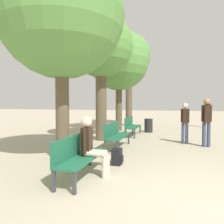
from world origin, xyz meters
TOP-DOWN VIEW (x-y plane):
  - ground_plane at (0.00, 0.00)m, footprint 80.00×80.00m
  - bench_row_0 at (-2.29, 0.79)m, footprint 0.49×1.83m
  - bench_row_1 at (-2.29, 3.83)m, footprint 0.49×1.83m
  - bench_row_2 at (-2.29, 6.88)m, footprint 0.49×1.83m
  - tree_row_0 at (-3.29, 1.92)m, footprint 3.41×3.41m
  - tree_row_1 at (-3.29, 5.26)m, footprint 2.68×2.68m
  - tree_row_2 at (-3.29, 8.40)m, footprint 3.33×3.33m
  - tree_row_3 at (-3.29, 11.30)m, footprint 2.93×2.93m
  - person_seated at (-2.06, 0.92)m, footprint 0.61×0.35m
  - backpack at (-1.73, 1.89)m, footprint 0.26×0.31m
  - pedestrian_near at (0.79, 4.90)m, footprint 0.35×0.26m
  - pedestrian_mid at (1.75, 11.46)m, footprint 0.35×0.24m
  - pedestrian_far at (0.08, 5.32)m, footprint 0.32×0.22m
  - trash_bin at (-1.62, 8.22)m, footprint 0.43×0.43m

SIDE VIEW (x-z plane):
  - ground_plane at x=0.00m, z-range 0.00..0.00m
  - backpack at x=-1.73m, z-range 0.00..0.41m
  - trash_bin at x=-1.62m, z-range 0.00..0.72m
  - bench_row_0 at x=-2.29m, z-range 0.06..0.95m
  - bench_row_1 at x=-2.29m, z-range 0.06..0.95m
  - bench_row_2 at x=-2.29m, z-range 0.06..0.95m
  - person_seated at x=-2.06m, z-range 0.04..1.33m
  - pedestrian_far at x=0.08m, z-range 0.11..1.68m
  - pedestrian_near at x=0.79m, z-range 0.13..1.87m
  - pedestrian_mid at x=1.75m, z-range 0.13..1.87m
  - tree_row_1 at x=-3.29m, z-range 1.24..6.55m
  - tree_row_2 at x=-3.29m, z-range 1.11..6.70m
  - tree_row_0 at x=-3.29m, z-range 1.09..6.74m
  - tree_row_3 at x=-3.29m, z-range 1.58..7.85m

